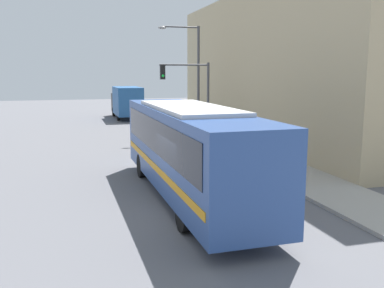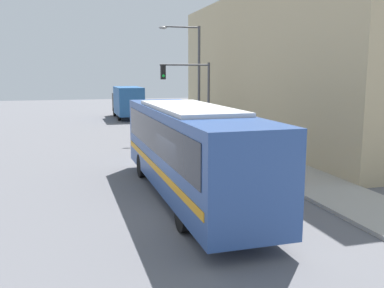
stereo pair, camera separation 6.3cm
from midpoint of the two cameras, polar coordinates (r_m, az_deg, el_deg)
name	(u,v)px [view 1 (the left image)]	position (r m, az deg, el deg)	size (l,w,h in m)	color
ground_plane	(188,214)	(13.93, -0.72, -9.31)	(120.00, 120.00, 0.00)	slate
sidewalk	(190,128)	(34.31, -0.26, 2.16)	(2.75, 70.00, 0.13)	#A8A399
building_facade	(281,68)	(29.49, 11.73, 9.93)	(6.00, 24.76, 9.56)	tan
city_bus	(189,145)	(15.19, -0.56, -0.18)	(2.58, 11.47, 3.34)	#2D4C8C
delivery_truck	(126,101)	(42.26, -8.77, 5.64)	(2.33, 7.10, 3.08)	#265999
fire_hydrant	(289,170)	(18.06, 12.74, -3.39)	(0.24, 0.33, 0.79)	red
traffic_light_pole	(191,87)	(27.49, -0.21, 7.62)	(3.28, 0.35, 4.96)	#47474C
parking_meter	(226,133)	(24.52, 4.48, 1.41)	(0.14, 0.14, 1.32)	#47474C
street_lamp	(193,71)	(30.08, 0.09, 9.76)	(2.93, 0.28, 7.47)	#47474C
pedestrian_near_corner	(229,126)	(27.55, 4.85, 2.38)	(0.34, 0.34, 1.81)	#47382D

